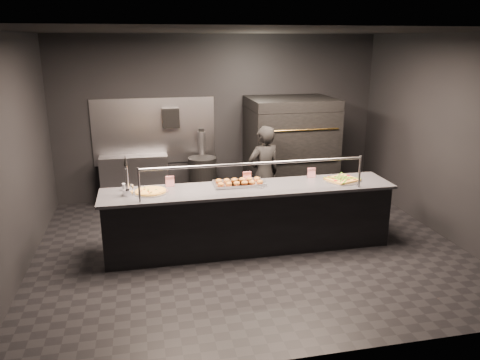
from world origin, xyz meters
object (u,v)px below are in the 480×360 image
Objects in this scene: square_pizza at (342,179)px; worker at (264,174)px; beer_tap at (127,184)px; round_pizza at (151,191)px; trash_bin at (203,180)px; towel_dispenser at (171,118)px; slider_tray_b at (247,182)px; fire_extinguisher at (202,143)px; service_counter at (249,218)px; slider_tray_a at (232,183)px; pizza_oven at (290,150)px; prep_shelf at (135,180)px.

worker is at bearing 131.31° from square_pizza.
beer_tap is 0.34× the size of worker.
round_pizza is 0.56× the size of trash_bin.
towel_dispenser is 1.27m from trash_bin.
slider_tray_b reaches higher than square_pizza.
square_pizza is at bearing -49.14° from trash_bin.
fire_extinguisher reaches higher than slider_tray_b.
trash_bin is (-0.03, -0.31, -0.63)m from fire_extinguisher.
service_counter is at bearing -89.89° from slider_tray_b.
slider_tray_a reaches higher than trash_bin.
round_pizza is (-0.46, -2.33, -0.61)m from towel_dispenser.
pizza_oven is at bearing -13.14° from towel_dispenser.
square_pizza is 1.38m from worker.
pizza_oven is at bearing -6.94° from trash_bin.
prep_shelf is 1.39m from fire_extinguisher.
square_pizza is (1.62, -0.12, -0.01)m from slider_tray_a.
slider_tray_b is (1.65, 0.16, -0.12)m from beer_tap.
towel_dispenser is (-0.90, 2.39, 1.09)m from service_counter.
prep_shelf is 3.43× the size of towel_dispenser.
prep_shelf is at bearing -176.34° from fire_extinguisher.
prep_shelf is at bearing 142.64° from square_pizza.
prep_shelf is at bearing 88.65° from beer_tap.
worker is (-0.91, 1.03, -0.15)m from square_pizza.
trash_bin is at bearing 64.42° from round_pizza.
fire_extinguisher is 2.74m from beer_tap.
fire_extinguisher is 0.87× the size of slider_tray_b.
slider_tray_a is 2.02m from trash_bin.
worker is (0.88, -1.03, 0.36)m from trash_bin.
pizza_oven is (1.20, 1.90, 0.50)m from service_counter.
trash_bin is (0.52, -0.30, -1.12)m from towel_dispenser.
beer_tap reaches higher than square_pizza.
pizza_oven is 2.23m from towel_dispenser.
towel_dispenser is 0.41× the size of trash_bin.
round_pizza is (0.24, -2.26, 0.49)m from prep_shelf.
service_counter is 8.49× the size of round_pizza.
round_pizza is 1.14m from slider_tray_a.
service_counter is at bearing -81.70° from fire_extinguisher.
square_pizza is (3.00, -2.29, 0.49)m from prep_shelf.
pizza_oven is 2.23× the size of trash_bin.
worker reaches higher than prep_shelf.
prep_shelf is 2.35× the size of slider_tray_a.
worker reaches higher than round_pizza.
round_pizza is (0.30, 0.07, -0.14)m from beer_tap.
slider_tray_a reaches higher than round_pizza.
towel_dispenser reaches higher than round_pizza.
towel_dispenser is 2.07m from worker.
pizza_oven is 1.59× the size of prep_shelf.
slider_tray_b is 1.41m from square_pizza.
square_pizza is 0.61× the size of trash_bin.
service_counter is 1.44m from round_pizza.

